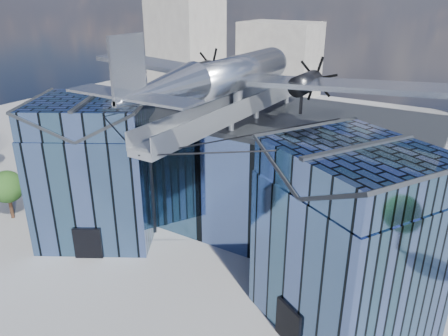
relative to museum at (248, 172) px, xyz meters
The scene contains 4 objects.
ground_plane 8.03m from the museum, 90.00° to the right, with size 120.00×120.00×0.00m, color gray.
museum is the anchor object (origin of this frame).
bg_towers 44.92m from the museum, 88.14° to the left, with size 77.00×24.50×26.00m.
tree_plaza_w 21.85m from the museum, 154.10° to the right, with size 3.41×3.41×4.63m.
Camera 1 is at (15.89, -23.81, 19.64)m, focal length 35.00 mm.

